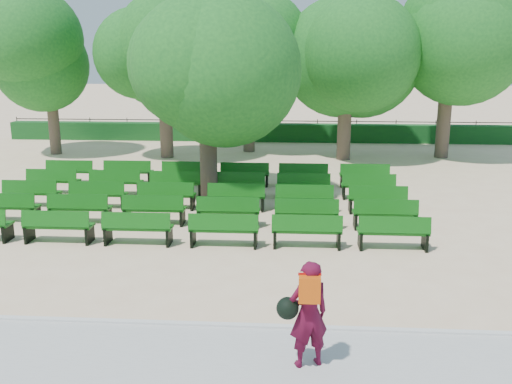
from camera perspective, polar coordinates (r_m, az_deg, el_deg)
ground at (r=15.90m, az=-2.80°, el=-2.91°), size 120.00×120.00×0.00m
paving at (r=9.17m, az=-8.30°, el=-16.45°), size 30.00×2.20×0.06m
curb at (r=10.14m, az=-6.94°, el=-13.07°), size 30.00×0.12×0.10m
hedge at (r=29.45m, az=0.30°, el=5.98°), size 26.00×0.70×0.90m
fence at (r=29.92m, az=0.35°, el=5.24°), size 26.00×0.10×1.02m
tree_line at (r=25.59m, az=-0.25°, el=3.70°), size 21.80×6.80×7.04m
bench_array at (r=17.08m, az=-5.48°, el=-1.44°), size 1.69×0.57×1.06m
tree_among at (r=17.69m, az=-4.97°, el=12.36°), size 4.43×4.43×6.14m
person at (r=8.57m, az=5.11°, el=-11.93°), size 0.83×0.58×1.66m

